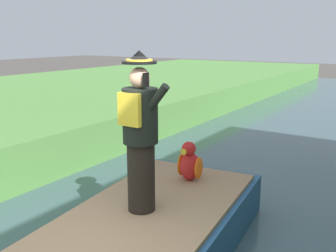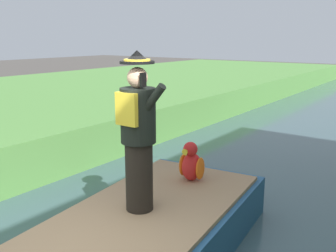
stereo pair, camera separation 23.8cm
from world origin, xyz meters
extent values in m
cube|color=#23517A|center=(0.00, 0.91, 0.38)|extent=(2.27, 4.38, 0.56)
cube|color=#997A56|center=(0.00, 0.91, 0.69)|extent=(2.09, 4.03, 0.05)
cylinder|color=black|center=(-0.11, 1.11, 1.12)|extent=(0.32, 0.32, 0.82)
cylinder|color=black|center=(-0.11, 1.11, 1.84)|extent=(0.40, 0.40, 0.62)
cube|color=gold|center=(-0.11, 0.92, 1.94)|extent=(0.28, 0.06, 0.36)
sphere|color=#DBA884|center=(-0.11, 1.11, 2.27)|extent=(0.23, 0.23, 0.23)
cylinder|color=black|center=(-0.11, 1.11, 2.43)|extent=(0.38, 0.38, 0.03)
cone|color=black|center=(-0.11, 1.11, 2.50)|extent=(0.26, 0.26, 0.12)
cylinder|color=gold|center=(-0.11, 1.11, 2.46)|extent=(0.29, 0.29, 0.02)
cylinder|color=black|center=(0.11, 1.07, 2.02)|extent=(0.38, 0.09, 0.43)
cube|color=black|center=(0.02, 1.05, 2.26)|extent=(0.03, 0.08, 0.15)
ellipsoid|color=red|center=(-0.11, 2.25, 0.91)|extent=(0.26, 0.32, 0.40)
sphere|color=red|center=(-0.11, 2.21, 1.18)|extent=(0.20, 0.20, 0.20)
cone|color=yellow|center=(-0.11, 2.11, 1.17)|extent=(0.09, 0.09, 0.09)
ellipsoid|color=orange|center=(-0.25, 2.25, 0.91)|extent=(0.08, 0.20, 0.32)
ellipsoid|color=orange|center=(0.03, 2.25, 0.91)|extent=(0.08, 0.20, 0.32)
camera|label=1|loc=(2.43, -2.22, 2.70)|focal=40.78mm
camera|label=2|loc=(2.62, -2.08, 2.70)|focal=40.78mm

